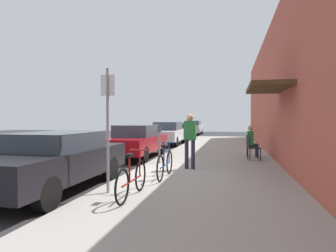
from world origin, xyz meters
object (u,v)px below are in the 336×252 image
object	(u,v)px
parked_car_1	(136,141)
parked_car_3	(183,131)
street_sign	(108,120)
cafe_chair_1	(250,145)
parked_car_4	(193,127)
cafe_chair_0	(252,147)
parking_meter	(159,141)
bicycle_1	(165,164)
bicycle_0	(132,179)
seated_patron_1	(252,140)
parked_car_0	(54,160)
pedestrian_standing	(190,137)
parked_car_2	(168,133)

from	to	relation	value
parked_car_1	parked_car_3	size ratio (longest dim) A/B	1.00
street_sign	cafe_chair_1	distance (m)	7.37
parked_car_4	cafe_chair_0	distance (m)	19.40
parked_car_3	parking_meter	bearing A→B (deg)	-83.62
parked_car_3	bicycle_1	size ratio (longest dim) A/B	2.57
parking_meter	bicycle_1	bearing A→B (deg)	-72.15
bicycle_0	seated_patron_1	xyz separation A→B (m)	(2.70, 6.76, 0.34)
parking_meter	bicycle_0	size ratio (longest dim) A/B	0.77
parked_car_1	parked_car_4	world-z (taller)	parked_car_4
parked_car_0	parked_car_3	bearing A→B (deg)	90.00
parked_car_0	parking_meter	world-z (taller)	parking_meter
parked_car_3	parking_meter	world-z (taller)	parking_meter
parked_car_0	parked_car_4	world-z (taller)	parked_car_4
street_sign	bicycle_0	size ratio (longest dim) A/B	1.52
parked_car_4	cafe_chair_0	size ratio (longest dim) A/B	5.06
seated_patron_1	street_sign	bearing A→B (deg)	-116.96
bicycle_1	parked_car_3	bearing A→B (deg)	98.12
parked_car_4	pedestrian_standing	distance (m)	21.33
parked_car_4	parking_meter	world-z (taller)	parked_car_4
parked_car_1	bicycle_0	size ratio (longest dim) A/B	2.57
parked_car_2	cafe_chair_0	world-z (taller)	parked_car_2
parked_car_0	parking_meter	xyz separation A→B (m)	(1.55, 3.80, 0.17)
cafe_chair_0	cafe_chair_1	xyz separation A→B (m)	(-0.00, 0.99, 0.00)
parked_car_2	street_sign	xyz separation A→B (m)	(1.50, -12.36, 0.89)
parked_car_3	seated_patron_1	distance (m)	12.44
pedestrian_standing	parked_car_2	bearing A→B (deg)	106.78
parked_car_1	cafe_chair_1	xyz separation A→B (m)	(4.76, 0.40, -0.10)
parked_car_0	parking_meter	size ratio (longest dim) A/B	3.33
parked_car_0	parked_car_1	size ratio (longest dim) A/B	1.00
parked_car_1	parked_car_3	xyz separation A→B (m)	(0.00, 11.87, -0.03)
bicycle_1	cafe_chair_0	size ratio (longest dim) A/B	1.97
parked_car_2	street_sign	world-z (taller)	street_sign
parked_car_2	parking_meter	distance (m)	8.36
parked_car_4	cafe_chair_1	distance (m)	18.44
parked_car_1	bicycle_0	xyz separation A→B (m)	(2.12, -6.36, -0.25)
parked_car_2	street_sign	bearing A→B (deg)	-83.08
parked_car_2	street_sign	size ratio (longest dim) A/B	1.69
parking_meter	bicycle_0	bearing A→B (deg)	-82.59
parked_car_2	pedestrian_standing	world-z (taller)	pedestrian_standing
parked_car_0	street_sign	distance (m)	1.80
bicycle_1	pedestrian_standing	world-z (taller)	pedestrian_standing
parked_car_2	parked_car_3	distance (m)	5.64
parked_car_0	parked_car_4	bearing A→B (deg)	90.00
street_sign	cafe_chair_1	bearing A→B (deg)	63.45
parking_meter	seated_patron_1	xyz separation A→B (m)	(3.27, 2.38, -0.07)
parked_car_4	street_sign	bearing A→B (deg)	-86.47
cafe_chair_0	seated_patron_1	world-z (taller)	seated_patron_1
bicycle_0	cafe_chair_1	size ratio (longest dim) A/B	1.97
bicycle_1	parked_car_1	bearing A→B (deg)	117.98
parked_car_1	seated_patron_1	distance (m)	4.84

